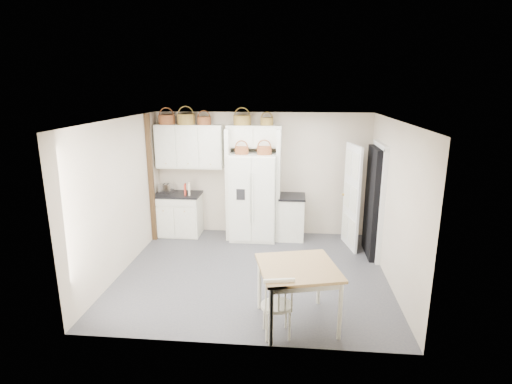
# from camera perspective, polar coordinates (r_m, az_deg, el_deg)

# --- Properties ---
(floor) EXTENTS (4.50, 4.50, 0.00)m
(floor) POSITION_cam_1_polar(r_m,az_deg,el_deg) (7.03, -0.45, -11.39)
(floor) COLOR #36353D
(floor) RESTS_ON ground
(ceiling) EXTENTS (4.50, 4.50, 0.00)m
(ceiling) POSITION_cam_1_polar(r_m,az_deg,el_deg) (6.33, -0.50, 10.25)
(ceiling) COLOR white
(ceiling) RESTS_ON wall_back
(wall_back) EXTENTS (4.50, 0.00, 4.50)m
(wall_back) POSITION_cam_1_polar(r_m,az_deg,el_deg) (8.49, 0.87, 2.56)
(wall_back) COLOR beige
(wall_back) RESTS_ON floor
(wall_left) EXTENTS (0.00, 4.00, 4.00)m
(wall_left) POSITION_cam_1_polar(r_m,az_deg,el_deg) (7.14, -18.76, -0.63)
(wall_left) COLOR beige
(wall_left) RESTS_ON floor
(wall_right) EXTENTS (0.00, 4.00, 4.00)m
(wall_right) POSITION_cam_1_polar(r_m,az_deg,el_deg) (6.73, 18.97, -1.57)
(wall_right) COLOR beige
(wall_right) RESTS_ON floor
(refrigerator) EXTENTS (0.93, 0.75, 1.80)m
(refrigerator) POSITION_cam_1_polar(r_m,az_deg,el_deg) (8.27, -0.37, -0.64)
(refrigerator) COLOR white
(refrigerator) RESTS_ON floor
(base_cab_left) EXTENTS (0.94, 0.59, 0.87)m
(base_cab_left) POSITION_cam_1_polar(r_m,az_deg,el_deg) (8.75, -11.01, -3.21)
(base_cab_left) COLOR silver
(base_cab_left) RESTS_ON floor
(base_cab_right) EXTENTS (0.50, 0.60, 0.89)m
(base_cab_right) POSITION_cam_1_polar(r_m,az_deg,el_deg) (8.41, 5.10, -3.69)
(base_cab_right) COLOR silver
(base_cab_right) RESTS_ON floor
(dining_table) EXTENTS (1.21, 1.21, 0.83)m
(dining_table) POSITION_cam_1_polar(r_m,az_deg,el_deg) (5.53, 5.90, -14.40)
(dining_table) COLOR olive
(dining_table) RESTS_ON floor
(windsor_chair) EXTENTS (0.47, 0.44, 0.84)m
(windsor_chair) POSITION_cam_1_polar(r_m,az_deg,el_deg) (5.26, 2.99, -15.88)
(windsor_chair) COLOR silver
(windsor_chair) RESTS_ON floor
(counter_left) EXTENTS (0.98, 0.63, 0.04)m
(counter_left) POSITION_cam_1_polar(r_m,az_deg,el_deg) (8.62, -11.16, -0.33)
(counter_left) COLOR black
(counter_left) RESTS_ON base_cab_left
(counter_right) EXTENTS (0.54, 0.64, 0.04)m
(counter_right) POSITION_cam_1_polar(r_m,az_deg,el_deg) (8.27, 5.17, -0.65)
(counter_right) COLOR black
(counter_right) RESTS_ON base_cab_right
(toaster) EXTENTS (0.31, 0.22, 0.20)m
(toaster) POSITION_cam_1_polar(r_m,az_deg,el_deg) (8.67, -12.71, 0.48)
(toaster) COLOR silver
(toaster) RESTS_ON counter_left
(cookbook_red) EXTENTS (0.06, 0.15, 0.23)m
(cookbook_red) POSITION_cam_1_polar(r_m,az_deg,el_deg) (8.46, -10.08, 0.37)
(cookbook_red) COLOR red
(cookbook_red) RESTS_ON counter_left
(cookbook_cream) EXTENTS (0.08, 0.17, 0.25)m
(cookbook_cream) POSITION_cam_1_polar(r_m,az_deg,el_deg) (8.43, -9.52, 0.44)
(cookbook_cream) COLOR beige
(cookbook_cream) RESTS_ON counter_left
(basket_upper_a) EXTENTS (0.34, 0.34, 0.19)m
(basket_upper_a) POSITION_cam_1_polar(r_m,az_deg,el_deg) (8.53, -12.64, 10.05)
(basket_upper_a) COLOR brown
(basket_upper_a) RESTS_ON upper_cabinet
(basket_upper_b) EXTENTS (0.36, 0.36, 0.21)m
(basket_upper_b) POSITION_cam_1_polar(r_m,az_deg,el_deg) (8.42, -9.96, 10.20)
(basket_upper_b) COLOR brown
(basket_upper_b) RESTS_ON upper_cabinet
(basket_upper_c) EXTENTS (0.28, 0.28, 0.16)m
(basket_upper_c) POSITION_cam_1_polar(r_m,az_deg,el_deg) (8.33, -7.42, 10.07)
(basket_upper_c) COLOR brown
(basket_upper_c) RESTS_ON upper_cabinet
(basket_bridge_a) EXTENTS (0.35, 0.35, 0.20)m
(basket_bridge_a) POSITION_cam_1_polar(r_m,az_deg,el_deg) (8.20, -2.01, 10.23)
(basket_bridge_a) COLOR brown
(basket_bridge_a) RESTS_ON bridge_cabinet
(basket_bridge_b) EXTENTS (0.26, 0.26, 0.15)m
(basket_bridge_b) POSITION_cam_1_polar(r_m,az_deg,el_deg) (8.15, 1.55, 10.04)
(basket_bridge_b) COLOR brown
(basket_bridge_b) RESTS_ON bridge_cabinet
(basket_fridge_a) EXTENTS (0.28, 0.28, 0.15)m
(basket_fridge_a) POSITION_cam_1_polar(r_m,az_deg,el_deg) (7.99, -2.07, 5.96)
(basket_fridge_a) COLOR brown
(basket_fridge_a) RESTS_ON refrigerator
(basket_fridge_b) EXTENTS (0.29, 0.29, 0.16)m
(basket_fridge_b) POSITION_cam_1_polar(r_m,az_deg,el_deg) (7.94, 1.18, 5.96)
(basket_fridge_b) COLOR brown
(basket_fridge_b) RESTS_ON refrigerator
(upper_cabinet) EXTENTS (1.40, 0.34, 0.90)m
(upper_cabinet) POSITION_cam_1_polar(r_m,az_deg,el_deg) (8.47, -9.45, 6.45)
(upper_cabinet) COLOR silver
(upper_cabinet) RESTS_ON wall_back
(bridge_cabinet) EXTENTS (1.12, 0.34, 0.45)m
(bridge_cabinet) POSITION_cam_1_polar(r_m,az_deg,el_deg) (8.20, -0.26, 7.97)
(bridge_cabinet) COLOR silver
(bridge_cabinet) RESTS_ON wall_back
(fridge_panel_left) EXTENTS (0.08, 0.60, 2.30)m
(fridge_panel_left) POSITION_cam_1_polar(r_m,az_deg,el_deg) (8.31, -3.84, 1.19)
(fridge_panel_left) COLOR silver
(fridge_panel_left) RESTS_ON floor
(fridge_panel_right) EXTENTS (0.08, 0.60, 2.30)m
(fridge_panel_right) POSITION_cam_1_polar(r_m,az_deg,el_deg) (8.22, 3.21, 1.04)
(fridge_panel_right) COLOR silver
(fridge_panel_right) RESTS_ON floor
(trim_post) EXTENTS (0.09, 0.09, 2.60)m
(trim_post) POSITION_cam_1_polar(r_m,az_deg,el_deg) (8.33, -14.76, 1.82)
(trim_post) COLOR #341F0D
(trim_post) RESTS_ON floor
(doorway_void) EXTENTS (0.18, 0.85, 2.05)m
(doorway_void) POSITION_cam_1_polar(r_m,az_deg,el_deg) (7.72, 16.47, -1.43)
(doorway_void) COLOR black
(doorway_void) RESTS_ON floor
(door_slab) EXTENTS (0.21, 0.79, 2.05)m
(door_slab) POSITION_cam_1_polar(r_m,az_deg,el_deg) (7.97, 13.49, -0.71)
(door_slab) COLOR white
(door_slab) RESTS_ON floor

